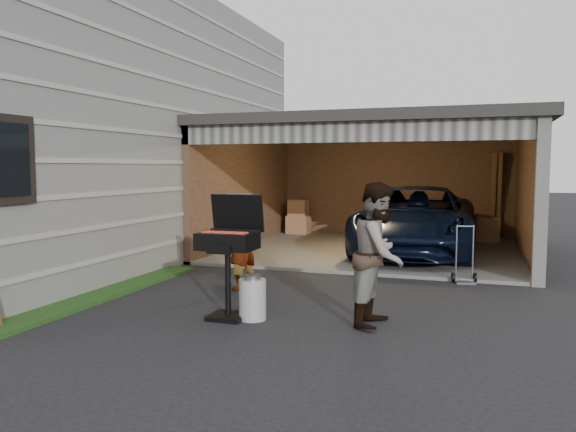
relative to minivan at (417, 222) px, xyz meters
name	(u,v)px	position (x,y,z in m)	size (l,w,h in m)	color
ground	(221,323)	(-1.70, -6.19, -0.72)	(80.00, 80.00, 0.00)	black
house	(52,129)	(-7.70, -2.19, 2.03)	(7.00, 11.00, 5.50)	#474744
groundcover_strip	(14,325)	(-3.95, -7.19, -0.69)	(0.50, 8.00, 0.06)	#193814
garage	(379,169)	(-0.94, 0.60, 1.15)	(6.80, 6.30, 2.90)	#605E59
minivan	(417,222)	(0.00, 0.00, 0.00)	(2.38, 5.16, 1.43)	black
woman	(242,243)	(-2.20, -4.40, 0.02)	(0.54, 0.35, 1.47)	#98ADBF
man	(379,254)	(0.15, -5.64, 0.15)	(0.84, 0.66, 1.73)	#51291F
bbq_grill	(229,246)	(-1.70, -5.95, 0.21)	(0.70, 0.62, 1.56)	black
propane_tank	(253,299)	(-1.39, -5.93, -0.46)	(0.34, 0.34, 0.51)	#B9B8B4
hand_truck	(465,272)	(1.07, -2.73, -0.53)	(0.42, 0.36, 0.96)	slate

